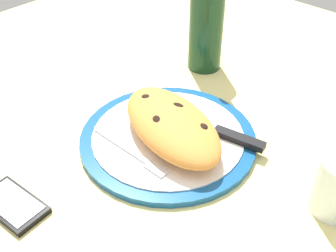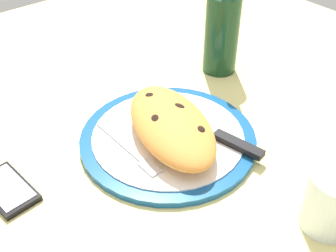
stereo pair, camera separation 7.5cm
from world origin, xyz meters
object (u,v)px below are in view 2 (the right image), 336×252
knife (222,137)px  wine_bottle (222,27)px  fork (132,152)px  water_glass (331,204)px  smartphone (7,189)px  calzone (173,124)px  plate (168,138)px

knife → wine_bottle: wine_bottle is taller
fork → wine_bottle: 36.38cm
water_glass → fork: bearing=-154.8°
smartphone → water_glass: (36.04, 33.72, 3.62)cm
calzone → fork: size_ratio=1.57×
calzone → smartphone: bearing=-105.2°
calzone → knife: size_ratio=1.16×
calzone → smartphone: calzone is taller
fork → knife: bearing=63.0°
water_glass → wine_bottle: 46.17cm
calzone → wine_bottle: size_ratio=1.03×
plate → water_glass: (29.25, 5.97, 3.45)cm
knife → smartphone: knife is taller
wine_bottle → knife: bearing=-44.1°
knife → water_glass: bearing=-1.6°
water_glass → wine_bottle: (-41.44, 19.37, 6.23)cm
knife → plate: bearing=-137.4°
plate → water_glass: bearing=11.5°
smartphone → calzone: bearing=74.8°
calzone → water_glass: bearing=11.0°
calzone → fork: bearing=-97.6°
wine_bottle → smartphone: bearing=-84.2°
knife → smartphone: (-13.94, -34.32, -1.44)cm
calzone → knife: 9.06cm
wine_bottle → plate: bearing=-64.3°
calzone → knife: bearing=44.3°
fork → water_glass: (29.48, 13.87, 2.46)cm
smartphone → water_glass: bearing=43.1°
smartphone → wine_bottle: 54.26cm
calzone → fork: calzone is taller
smartphone → plate: bearing=76.2°
plate → knife: 9.79cm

